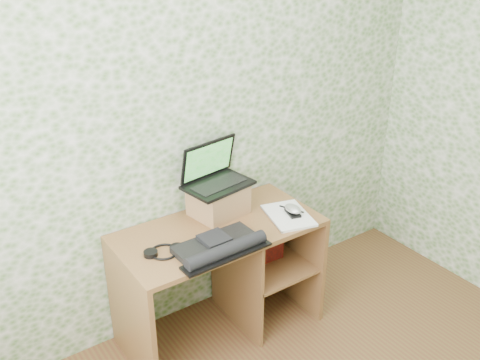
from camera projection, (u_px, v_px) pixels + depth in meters
wall_back at (188, 123)px, 3.09m from camera, size 3.50×0.00×3.50m
desk at (228, 260)px, 3.27m from camera, size 1.20×0.60×0.75m
riser at (218, 200)px, 3.21m from camera, size 0.34×0.30×0.18m
laptop at (214, 175)px, 3.17m from camera, size 0.43×0.33×0.26m
keyboard at (220, 246)px, 2.87m from camera, size 0.53×0.28×0.07m
headphones at (164, 251)px, 2.86m from camera, size 0.21×0.19×0.03m
notepad at (288, 216)px, 3.21m from camera, size 0.31×0.38×0.02m
mouse at (293, 211)px, 3.20m from camera, size 0.11×0.14×0.04m
pen at (292, 209)px, 3.26m from camera, size 0.08×0.15×0.01m
red_box at (266, 242)px, 3.37m from camera, size 0.23×0.08×0.27m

